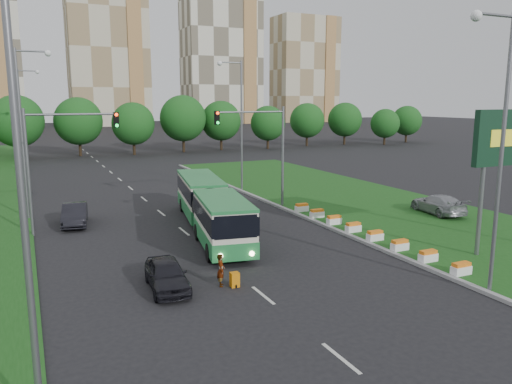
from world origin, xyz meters
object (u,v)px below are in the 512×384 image
traffic_mast_median (264,141)px  traffic_mast_left (55,151)px  shopping_trolley (235,280)px  car_left_far (75,214)px  car_median (438,204)px  articulated_bus (208,206)px  car_left_near (167,274)px  pedestrian (221,270)px

traffic_mast_median → traffic_mast_left: size_ratio=1.00×
traffic_mast_left → shopping_trolley: bearing=-63.9°
traffic_mast_left → car_left_far: 5.07m
traffic_mast_median → car_median: 13.87m
articulated_bus → car_left_near: articulated_bus is taller
car_median → pedestrian: car_median is taller
car_left_far → shopping_trolley: size_ratio=6.55×
traffic_mast_median → car_left_near: traffic_mast_median is taller
car_left_far → car_median: bearing=-10.7°
traffic_mast_median → car_left_near: bearing=-130.3°
shopping_trolley → car_left_near: bearing=160.5°
articulated_bus → pedestrian: articulated_bus is taller
pedestrian → articulated_bus: bearing=3.2°
traffic_mast_median → traffic_mast_left: 15.19m
car_median → pedestrian: size_ratio=3.21×
traffic_mast_median → car_median: size_ratio=1.62×
articulated_bus → car_left_far: 9.43m
car_left_near → pedestrian: (2.37, -0.68, 0.07)m
car_left_near → pedestrian: size_ratio=2.67×
pedestrian → traffic_mast_left: bearing=44.1°
car_left_near → car_median: bearing=19.4°
articulated_bus → car_left_far: (-7.85, 5.15, -0.87)m
articulated_bus → pedestrian: bearing=-96.0°
car_left_near → car_left_far: 14.53m
pedestrian → shopping_trolley: (0.53, -0.37, -0.43)m
traffic_mast_left → shopping_trolley: (6.63, -13.52, -5.01)m
car_left_near → shopping_trolley: bearing=-15.5°
pedestrian → car_left_far: bearing=37.8°
car_left_far → traffic_mast_median: bearing=4.5°
traffic_mast_median → car_median: (10.78, -7.48, -4.48)m
articulated_bus → car_left_far: bearing=156.7°
car_left_near → car_left_far: car_left_far is taller
traffic_mast_left → car_left_far: traffic_mast_left is taller
car_median → car_left_near: bearing=22.9°
traffic_mast_left → car_median: 27.11m
traffic_mast_median → traffic_mast_left: same height
traffic_mast_median → pedestrian: 17.42m
car_left_far → shopping_trolley: bearing=-62.3°
car_left_near → car_median: car_median is taller
pedestrian → shopping_trolley: pedestrian is taller
traffic_mast_left → articulated_bus: bearing=-20.5°
articulated_bus → traffic_mast_left: bearing=169.5°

